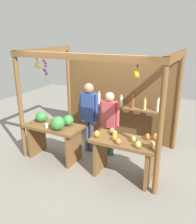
# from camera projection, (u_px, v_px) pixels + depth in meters

# --- Properties ---
(ground_plane) EXTENTS (12.00, 12.00, 0.00)m
(ground_plane) POSITION_uv_depth(u_px,v_px,m) (102.00, 152.00, 5.74)
(ground_plane) COLOR gray
(ground_plane) RESTS_ON ground
(market_stall) EXTENTS (3.20, 2.06, 2.44)m
(market_stall) POSITION_uv_depth(u_px,v_px,m) (110.00, 92.00, 5.68)
(market_stall) COLOR brown
(market_stall) RESTS_ON ground
(fruit_counter_left) EXTENTS (1.30, 0.68, 1.11)m
(fruit_counter_left) POSITION_uv_depth(u_px,v_px,m) (54.00, 130.00, 5.23)
(fruit_counter_left) COLOR brown
(fruit_counter_left) RESTS_ON ground
(fruit_counter_right) EXTENTS (1.30, 0.64, 0.96)m
(fruit_counter_right) POSITION_uv_depth(u_px,v_px,m) (125.00, 149.00, 4.56)
(fruit_counter_right) COLOR brown
(fruit_counter_right) RESTS_ON ground
(bottle_shelf_unit) EXTENTS (2.05, 0.22, 1.35)m
(bottle_shelf_unit) POSITION_uv_depth(u_px,v_px,m) (121.00, 113.00, 6.01)
(bottle_shelf_unit) COLOR brown
(bottle_shelf_unit) RESTS_ON ground
(vendor_man) EXTENTS (0.48, 0.23, 1.71)m
(vendor_man) POSITION_uv_depth(u_px,v_px,m) (89.00, 111.00, 5.46)
(vendor_man) COLOR #434658
(vendor_man) RESTS_ON ground
(vendor_woman) EXTENTS (0.48, 0.21, 1.55)m
(vendor_woman) POSITION_uv_depth(u_px,v_px,m) (109.00, 119.00, 5.32)
(vendor_woman) COLOR #395E50
(vendor_woman) RESTS_ON ground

